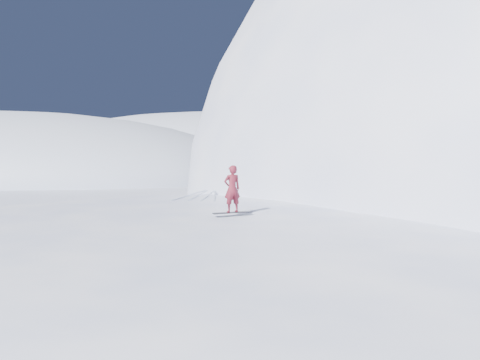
# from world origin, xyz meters

# --- Properties ---
(ground) EXTENTS (400.00, 400.00, 0.00)m
(ground) POSITION_xyz_m (0.00, 0.00, 0.00)
(ground) COLOR white
(ground) RESTS_ON ground
(near_ridge) EXTENTS (36.00, 28.00, 4.80)m
(near_ridge) POSITION_xyz_m (1.00, 3.00, 0.00)
(near_ridge) COLOR white
(near_ridge) RESTS_ON ground
(peak_shoulder) EXTENTS (28.00, 24.00, 18.00)m
(peak_shoulder) POSITION_xyz_m (10.00, 20.00, 0.00)
(peak_shoulder) COLOR white
(peak_shoulder) RESTS_ON ground
(far_ridge_c) EXTENTS (140.00, 90.00, 36.00)m
(far_ridge_c) POSITION_xyz_m (-40.00, 110.00, 0.00)
(far_ridge_c) COLOR white
(far_ridge_c) RESTS_ON ground
(wind_bumps) EXTENTS (16.00, 14.40, 1.00)m
(wind_bumps) POSITION_xyz_m (-0.56, 2.12, 0.00)
(wind_bumps) COLOR white
(wind_bumps) RESTS_ON ground
(snowboard) EXTENTS (1.26, 1.10, 0.02)m
(snowboard) POSITION_xyz_m (3.11, -0.71, 2.41)
(snowboard) COLOR black
(snowboard) RESTS_ON near_ridge
(snowboarder) EXTENTS (0.71, 0.68, 1.64)m
(snowboarder) POSITION_xyz_m (3.11, -0.71, 3.24)
(snowboarder) COLOR maroon
(snowboarder) RESTS_ON snowboard
(board_tracks) EXTENTS (2.64, 5.98, 0.04)m
(board_tracks) POSITION_xyz_m (-0.41, 5.70, 2.42)
(board_tracks) COLOR silver
(board_tracks) RESTS_ON ground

